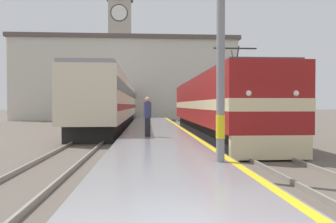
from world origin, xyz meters
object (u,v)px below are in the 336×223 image
person_on_platform (148,116)px  clock_tower (120,44)px  passenger_train (119,102)px  catenary_mast (226,19)px  locomotive_train (215,106)px

person_on_platform → clock_tower: bearing=96.1°
passenger_train → catenary_mast: bearing=-79.3°
person_on_platform → passenger_train: bearing=98.7°
passenger_train → person_on_platform: 19.05m
catenary_mast → clock_tower: size_ratio=0.30×
locomotive_train → clock_tower: clock_tower is taller
locomotive_train → passenger_train: size_ratio=0.49×
locomotive_train → passenger_train: 15.88m
passenger_train → clock_tower: bearing=94.1°
passenger_train → person_on_platform: (2.87, -18.82, -0.75)m
passenger_train → person_on_platform: bearing=-81.3°
clock_tower → person_on_platform: bearing=-83.9°
locomotive_train → catenary_mast: (-2.12, -11.36, 2.24)m
passenger_train → clock_tower: clock_tower is taller
catenary_mast → clock_tower: bearing=97.5°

